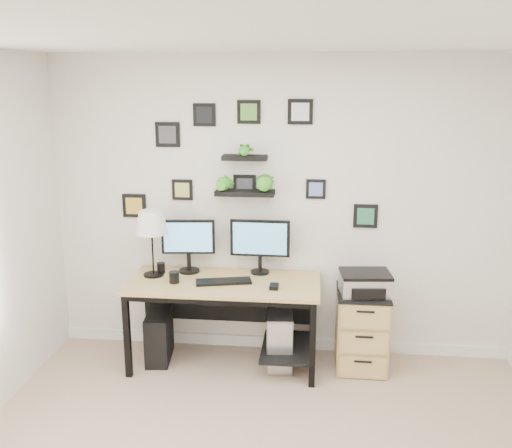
# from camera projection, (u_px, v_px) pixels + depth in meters

# --- Properties ---
(room) EXTENTS (4.00, 4.00, 4.00)m
(room) POSITION_uv_depth(u_px,v_px,m) (279.00, 342.00, 5.21)
(room) COLOR tan
(room) RESTS_ON ground
(desk) EXTENTS (1.60, 0.70, 0.75)m
(desk) POSITION_uv_depth(u_px,v_px,m) (229.00, 294.00, 4.80)
(desk) COLOR tan
(desk) RESTS_ON ground
(monitor_left) EXTENTS (0.46, 0.20, 0.47)m
(monitor_left) POSITION_uv_depth(u_px,v_px,m) (188.00, 242.00, 4.91)
(monitor_left) COLOR black
(monitor_left) RESTS_ON desk
(monitor_right) EXTENTS (0.51, 0.17, 0.48)m
(monitor_right) POSITION_uv_depth(u_px,v_px,m) (260.00, 242.00, 4.88)
(monitor_right) COLOR black
(monitor_right) RESTS_ON desk
(keyboard) EXTENTS (0.48, 0.25, 0.02)m
(keyboard) POSITION_uv_depth(u_px,v_px,m) (224.00, 281.00, 4.71)
(keyboard) COLOR black
(keyboard) RESTS_ON desk
(mouse) EXTENTS (0.07, 0.11, 0.03)m
(mouse) POSITION_uv_depth(u_px,v_px,m) (274.00, 286.00, 4.58)
(mouse) COLOR black
(mouse) RESTS_ON desk
(table_lamp) EXTENTS (0.28, 0.28, 0.57)m
(table_lamp) POSITION_uv_depth(u_px,v_px,m) (151.00, 224.00, 4.77)
(table_lamp) COLOR black
(table_lamp) RESTS_ON desk
(mug) EXTENTS (0.08, 0.08, 0.09)m
(mug) POSITION_uv_depth(u_px,v_px,m) (174.00, 277.00, 4.70)
(mug) COLOR black
(mug) RESTS_ON desk
(pen_cup) EXTENTS (0.07, 0.07, 0.09)m
(pen_cup) POSITION_uv_depth(u_px,v_px,m) (161.00, 268.00, 4.94)
(pen_cup) COLOR black
(pen_cup) RESTS_ON desk
(pc_tower_black) EXTENTS (0.24, 0.45, 0.43)m
(pc_tower_black) POSITION_uv_depth(u_px,v_px,m) (159.00, 336.00, 4.96)
(pc_tower_black) COLOR black
(pc_tower_black) RESTS_ON ground
(pc_tower_grey) EXTENTS (0.25, 0.50, 0.48)m
(pc_tower_grey) POSITION_uv_depth(u_px,v_px,m) (280.00, 336.00, 4.89)
(pc_tower_grey) COLOR gray
(pc_tower_grey) RESTS_ON ground
(file_cabinet) EXTENTS (0.43, 0.53, 0.67)m
(file_cabinet) POSITION_uv_depth(u_px,v_px,m) (362.00, 329.00, 4.81)
(file_cabinet) COLOR tan
(file_cabinet) RESTS_ON ground
(printer) EXTENTS (0.43, 0.36, 0.18)m
(printer) POSITION_uv_depth(u_px,v_px,m) (365.00, 283.00, 4.67)
(printer) COLOR silver
(printer) RESTS_ON file_cabinet
(wall_decor) EXTENTS (2.23, 0.18, 1.07)m
(wall_decor) POSITION_uv_depth(u_px,v_px,m) (244.00, 168.00, 4.79)
(wall_decor) COLOR black
(wall_decor) RESTS_ON ground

